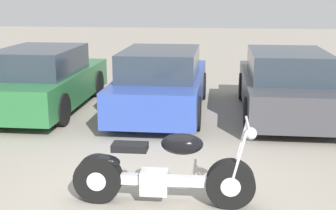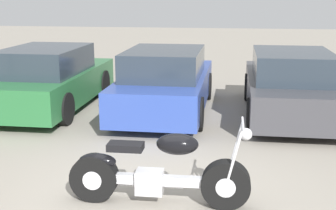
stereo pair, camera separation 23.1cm
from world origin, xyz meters
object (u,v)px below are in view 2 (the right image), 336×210
at_px(parked_car_dark_grey, 290,85).
at_px(motorcycle, 156,173).
at_px(parked_car_green, 50,79).
at_px(parked_car_blue, 166,83).

bearing_deg(parked_car_dark_grey, motorcycle, -114.24).
distance_m(motorcycle, parked_car_green, 5.64).
bearing_deg(motorcycle, parked_car_green, 125.26).
xyz_separation_m(parked_car_green, parked_car_dark_grey, (5.35, 0.06, 0.00)).
xyz_separation_m(motorcycle, parked_car_dark_grey, (2.10, 4.66, 0.26)).
xyz_separation_m(parked_car_blue, parked_car_dark_grey, (2.68, 0.06, 0.00)).
bearing_deg(motorcycle, parked_car_blue, 97.16).
relative_size(parked_car_green, parked_car_blue, 1.00).
bearing_deg(parked_car_dark_grey, parked_car_blue, -178.72).
distance_m(motorcycle, parked_car_blue, 4.64).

